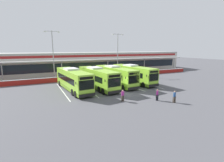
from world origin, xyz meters
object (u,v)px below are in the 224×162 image
Objects in this scene: coach_bus_right_centre at (133,74)px; pedestrian_with_handbag at (157,95)px; coach_bus_leftmost at (73,80)px; lamp_post_west at (53,53)px; coach_bus_left_centre at (97,78)px; coach_bus_centre at (115,76)px; pedestrian_child at (123,95)px; pedestrian_in_dark_coat at (174,96)px; lamp_post_centre at (118,52)px.

coach_bus_right_centre is 12.62m from pedestrian_with_handbag.
lamp_post_west is (-1.74, 11.19, 4.50)m from coach_bus_leftmost.
coach_bus_centre is at bearing 11.54° from coach_bus_left_centre.
coach_bus_left_centre is at bearing -61.59° from lamp_post_west.
pedestrian_with_handbag is at bearing -21.50° from pedestrian_child.
lamp_post_centre reaches higher than pedestrian_in_dark_coat.
lamp_post_centre is at bearing 59.72° from coach_bus_centre.
coach_bus_centre is at bearing -45.80° from lamp_post_west.
coach_bus_centre is at bearing 99.14° from pedestrian_in_dark_coat.
lamp_post_west is at bearing 118.41° from coach_bus_left_centre.
coach_bus_right_centre is at bearing 3.84° from coach_bus_centre.
coach_bus_centre is 15.29m from lamp_post_west.
lamp_post_centre is at bearing 80.52° from pedestrian_in_dark_coat.
coach_bus_left_centre is 7.61× the size of pedestrian_child.
pedestrian_in_dark_coat is at bearing -63.69° from coach_bus_left_centre.
coach_bus_leftmost is 1.00× the size of coach_bus_right_centre.
pedestrian_in_dark_coat is at bearing -50.17° from coach_bus_leftmost.
coach_bus_leftmost is 8.48m from coach_bus_centre.
coach_bus_left_centre is 1.00× the size of coach_bus_centre.
coach_bus_left_centre reaches higher than pedestrian_with_handbag.
lamp_post_centre is at bearing 48.07° from coach_bus_left_centre.
pedestrian_with_handbag is at bearing -103.74° from lamp_post_centre.
pedestrian_with_handbag is at bearing 129.74° from pedestrian_in_dark_coat.
pedestrian_in_dark_coat is (10.61, -12.72, -0.91)m from coach_bus_leftmost.
coach_bus_leftmost is 19.01m from lamp_post_centre.
coach_bus_right_centre is at bearing 72.63° from pedestrian_with_handbag.
coach_bus_left_centre is at bearing -168.46° from coach_bus_centre.
coach_bus_left_centre is 14.09m from pedestrian_in_dark_coat.
lamp_post_west reaches higher than pedestrian_in_dark_coat.
coach_bus_left_centre is (4.38, -0.12, 0.00)m from coach_bus_leftmost.
lamp_post_centre reaches higher than coach_bus_left_centre.
coach_bus_leftmost is at bearing -81.19° from lamp_post_west.
coach_bus_left_centre and coach_bus_centre have the same top height.
coach_bus_left_centre reaches higher than pedestrian_child.
pedestrian_with_handbag is (-3.76, -12.01, -0.93)m from coach_bus_right_centre.
lamp_post_centre reaches higher than pedestrian_with_handbag.
pedestrian_with_handbag is (0.72, -11.71, -0.93)m from coach_bus_centre.
coach_bus_right_centre is 13.19m from pedestrian_child.
lamp_post_centre reaches higher than coach_bus_right_centre.
pedestrian_in_dark_coat is at bearing -62.69° from lamp_post_west.
coach_bus_leftmost is at bearing 178.48° from coach_bus_left_centre.
pedestrian_in_dark_coat is at bearing -80.86° from coach_bus_centre.
coach_bus_leftmost is 1.00× the size of coach_bus_left_centre.
pedestrian_with_handbag is at bearing -63.81° from lamp_post_west.
lamp_post_centre is (16.36, 0.10, 0.00)m from lamp_post_west.
coach_bus_centre is 4.49m from coach_bus_right_centre.
coach_bus_centre and coach_bus_right_centre have the same top height.
coach_bus_centre is at bearing 93.54° from pedestrian_with_handbag.
lamp_post_west is (-10.91, 22.19, 5.43)m from pedestrian_with_handbag.
coach_bus_leftmost reaches higher than pedestrian_with_handbag.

